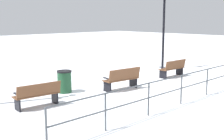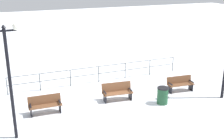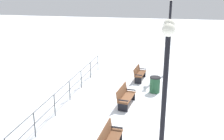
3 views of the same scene
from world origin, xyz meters
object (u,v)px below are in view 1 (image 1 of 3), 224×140
object	(u,v)px
bench_second	(122,79)
trash_bin	(64,81)
lamppost_near	(164,13)
bench_nearest	(173,68)
bench_third	(38,95)

from	to	relation	value
bench_second	trash_bin	size ratio (longest dim) A/B	1.86
bench_second	lamppost_near	size ratio (longest dim) A/B	0.35
lamppost_near	trash_bin	bearing A→B (deg)	94.47
bench_nearest	trash_bin	world-z (taller)	trash_bin
bench_third	lamppost_near	xyz separation A→B (m)	(1.62, -9.01, 2.79)
bench_third	lamppost_near	world-z (taller)	lamppost_near
bench_nearest	bench_third	bearing A→B (deg)	91.31
lamppost_near	bench_third	bearing A→B (deg)	100.21
trash_bin	bench_second	bearing A→B (deg)	-123.24
bench_nearest	bench_second	distance (m)	3.77
trash_bin	bench_nearest	bearing A→B (deg)	-101.59
bench_nearest	bench_second	xyz separation A→B (m)	(-0.11, 3.76, 0.01)
bench_second	trash_bin	bearing A→B (deg)	62.77
bench_nearest	bench_third	world-z (taller)	bench_nearest
bench_second	trash_bin	xyz separation A→B (m)	(1.28, 1.96, -0.02)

